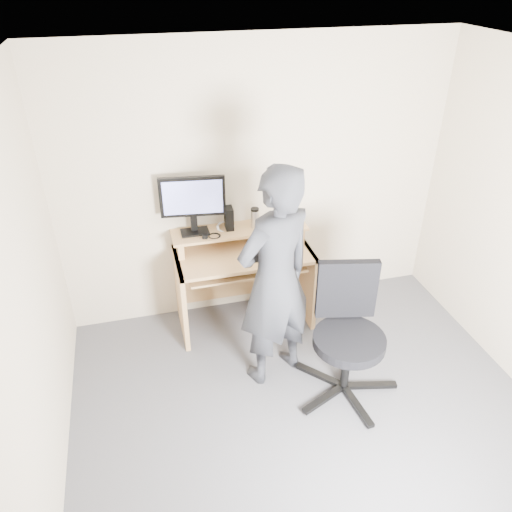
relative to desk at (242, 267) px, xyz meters
name	(u,v)px	position (x,y,z in m)	size (l,w,h in m)	color
ground	(319,438)	(0.20, -1.53, -0.55)	(3.50, 3.50, 0.00)	#4F5054
back_wall	(257,184)	(0.20, 0.22, 0.70)	(3.50, 0.02, 2.50)	beige
ceiling	(354,79)	(0.20, -1.53, 1.95)	(3.50, 3.50, 0.02)	white
desk	(242,267)	(0.00, 0.00, 0.00)	(1.20, 0.60, 0.91)	tan
monitor	(193,200)	(-0.39, 0.09, 0.68)	(0.55, 0.15, 0.52)	black
external_drive	(229,218)	(-0.09, 0.10, 0.46)	(0.07, 0.13, 0.20)	black
travel_mug	(255,219)	(0.14, 0.07, 0.44)	(0.07, 0.07, 0.16)	#B2B2B7
smartphone	(281,225)	(0.37, 0.04, 0.37)	(0.07, 0.13, 0.01)	black
charger	(205,236)	(-0.32, -0.02, 0.38)	(0.04, 0.04, 0.04)	black
headphones	(225,227)	(-0.12, 0.12, 0.37)	(0.16, 0.16, 0.02)	silver
keyboard	(253,265)	(0.06, -0.17, 0.12)	(0.46, 0.18, 0.03)	black
mouse	(283,251)	(0.33, -0.18, 0.22)	(0.10, 0.06, 0.04)	black
office_chair	(348,328)	(0.57, -1.07, 0.02)	(0.82, 0.81, 1.04)	black
person	(275,280)	(0.07, -0.79, 0.37)	(0.67, 0.44, 1.83)	black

